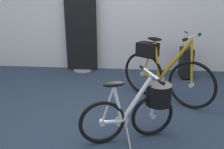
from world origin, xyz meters
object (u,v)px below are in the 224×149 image
folding_bike_foreground (140,107)px  display_bike_left (161,70)px  rolling_suitcase (186,62)px  floor_banner_stand (81,37)px

folding_bike_foreground → display_bike_left: size_ratio=0.83×
folding_bike_foreground → rolling_suitcase: 2.18m
folding_bike_foreground → floor_banner_stand: bearing=115.7°
folding_bike_foreground → display_bike_left: (0.32, 0.99, 0.08)m
floor_banner_stand → folding_bike_foreground: bearing=-64.3°
display_bike_left → rolling_suitcase: display_bike_left is taller
folding_bike_foreground → rolling_suitcase: size_ratio=1.16×
display_bike_left → folding_bike_foreground: bearing=-108.1°
folding_bike_foreground → rolling_suitcase: bearing=66.1°
floor_banner_stand → folding_bike_foreground: (1.07, -2.22, -0.31)m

